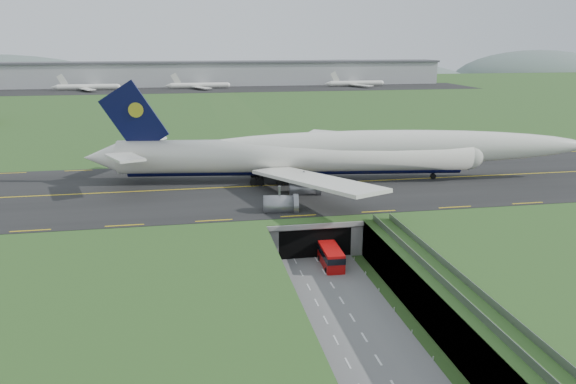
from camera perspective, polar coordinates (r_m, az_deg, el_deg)
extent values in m
plane|color=#2B5221|center=(85.07, 4.00, -8.73)|extent=(900.00, 900.00, 0.00)
cube|color=gray|center=(83.91, 4.03, -6.85)|extent=(800.00, 800.00, 6.00)
cube|color=slate|center=(78.47, 5.37, -10.82)|extent=(12.00, 75.00, 0.20)
cube|color=black|center=(113.64, -0.04, 0.72)|extent=(800.00, 44.00, 0.18)
cube|color=gray|center=(100.56, 1.39, -1.55)|extent=(16.00, 22.00, 1.00)
cube|color=gray|center=(100.18, -2.55, -3.13)|extent=(2.00, 22.00, 6.00)
cube|color=gray|center=(102.90, 5.21, -2.68)|extent=(2.00, 22.00, 6.00)
cube|color=black|center=(96.83, 1.98, -4.09)|extent=(12.00, 12.00, 5.00)
cube|color=#A8A8A3|center=(90.25, 2.82, -3.47)|extent=(17.00, 0.50, 0.80)
cube|color=#A8A8A3|center=(70.59, 16.69, -9.40)|extent=(3.00, 53.00, 0.50)
cube|color=gray|center=(69.69, 15.70, -8.97)|extent=(0.06, 53.00, 1.00)
cube|color=gray|center=(70.92, 17.76, -8.71)|extent=(0.06, 53.00, 1.00)
cylinder|color=#A8A8A3|center=(64.61, 20.38, -15.13)|extent=(0.90, 0.90, 5.60)
cylinder|color=#A8A8A3|center=(73.85, 15.64, -10.76)|extent=(0.90, 0.90, 5.60)
cylinder|color=#A8A8A3|center=(83.79, 12.08, -7.34)|extent=(0.90, 0.90, 5.60)
cylinder|color=white|center=(115.73, 0.84, 3.73)|extent=(72.63, 16.02, 6.81)
sphere|color=white|center=(123.51, 17.87, 3.73)|extent=(7.47, 7.47, 6.67)
cone|color=white|center=(119.76, -18.34, 3.35)|extent=(8.22, 7.37, 6.47)
ellipsoid|color=white|center=(118.34, 10.35, 4.50)|extent=(83.45, 16.89, 7.15)
ellipsoid|color=black|center=(122.98, 17.44, 4.12)|extent=(5.11, 3.57, 2.38)
cylinder|color=black|center=(116.28, 0.83, 2.45)|extent=(68.54, 11.64, 2.86)
cube|color=white|center=(132.75, 1.27, 4.74)|extent=(25.27, 29.87, 2.86)
cube|color=white|center=(125.61, -14.66, 4.89)|extent=(10.68, 12.32, 1.09)
cube|color=white|center=(99.57, 2.71, 1.21)|extent=(19.15, 32.30, 2.86)
cube|color=white|center=(110.29, -16.26, 3.40)|extent=(8.61, 12.65, 1.09)
cube|color=black|center=(116.84, -15.37, 7.27)|extent=(13.50, 2.37, 15.06)
cylinder|color=gold|center=(116.53, -15.17, 8.06)|extent=(3.05, 1.12, 2.98)
cylinder|color=slate|center=(126.55, 0.87, 2.70)|extent=(5.94, 4.19, 3.51)
cylinder|color=slate|center=(137.24, -1.54, 3.67)|extent=(5.94, 4.19, 3.51)
cylinder|color=slate|center=(106.94, 1.60, 0.37)|extent=(5.94, 4.19, 3.51)
cylinder|color=slate|center=(95.91, -0.86, -1.36)|extent=(5.94, 4.19, 3.51)
cylinder|color=black|center=(122.11, 14.51, 1.57)|extent=(1.23, 0.68, 1.17)
cube|color=black|center=(116.50, -1.52, 1.50)|extent=(7.29, 8.21, 1.49)
cube|color=red|center=(88.47, 4.40, -6.59)|extent=(2.99, 7.49, 2.97)
cube|color=black|center=(88.25, 4.40, -6.23)|extent=(3.05, 7.59, 0.99)
cube|color=black|center=(88.93, 4.38, -7.33)|extent=(2.78, 6.99, 0.49)
cylinder|color=black|center=(86.40, 3.91, -7.94)|extent=(0.37, 0.90, 0.89)
cylinder|color=black|center=(90.87, 3.24, -6.74)|extent=(0.37, 0.90, 0.89)
cylinder|color=black|center=(86.97, 5.58, -7.82)|extent=(0.37, 0.90, 0.89)
cylinder|color=black|center=(91.40, 4.82, -6.64)|extent=(0.37, 0.90, 0.89)
cube|color=#B2B2B2|center=(376.40, -7.50, 11.81)|extent=(300.00, 22.00, 15.00)
cube|color=#4C4C51|center=(376.06, -7.54, 12.95)|extent=(302.00, 24.00, 1.20)
cube|color=black|center=(347.01, -7.19, 10.33)|extent=(320.00, 50.00, 0.08)
cylinder|color=white|center=(355.67, -19.66, 10.03)|extent=(34.00, 3.20, 3.20)
cylinder|color=white|center=(351.40, -8.98, 10.66)|extent=(34.00, 3.20, 3.20)
cylinder|color=white|center=(367.58, 6.92, 10.92)|extent=(34.00, 3.20, 3.20)
ellipsoid|color=slate|center=(525.66, 5.17, 10.86)|extent=(260.00, 91.00, 44.00)
ellipsoid|color=slate|center=(610.09, 23.91, 10.24)|extent=(180.00, 63.00, 60.00)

